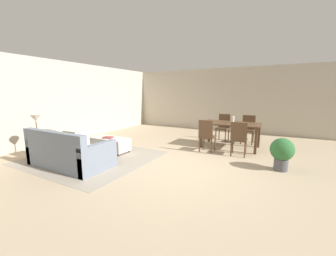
{
  "coord_description": "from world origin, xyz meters",
  "views": [
    {
      "loc": [
        2.04,
        -4.15,
        1.67
      ],
      "look_at": [
        -0.61,
        0.68,
        0.72
      ],
      "focal_mm": 22.24,
      "sensor_mm": 36.0,
      "label": 1
    }
  ],
  "objects_px": {
    "table_lamp": "(36,119)",
    "dining_table": "(230,126)",
    "dining_chair_near_right": "(239,137)",
    "dining_chair_near_left": "(207,134)",
    "book_on_ottoman": "(108,137)",
    "ottoman_table": "(110,144)",
    "side_table": "(38,140)",
    "dining_chair_far_right": "(248,128)",
    "vase_centerpiece": "(233,120)",
    "potted_plant": "(282,152)",
    "couch": "(69,153)",
    "dining_chair_far_left": "(223,126)"
  },
  "relations": [
    {
      "from": "side_table",
      "to": "couch",
      "type": "bearing_deg",
      "value": -1.75
    },
    {
      "from": "ottoman_table",
      "to": "side_table",
      "type": "height_order",
      "value": "side_table"
    },
    {
      "from": "dining_chair_near_left",
      "to": "potted_plant",
      "type": "distance_m",
      "value": 1.95
    },
    {
      "from": "couch",
      "to": "dining_chair_near_right",
      "type": "relative_size",
      "value": 2.09
    },
    {
      "from": "vase_centerpiece",
      "to": "ottoman_table",
      "type": "bearing_deg",
      "value": -144.4
    },
    {
      "from": "book_on_ottoman",
      "to": "vase_centerpiece",
      "type": "bearing_deg",
      "value": 36.09
    },
    {
      "from": "ottoman_table",
      "to": "dining_chair_far_left",
      "type": "bearing_deg",
      "value": 51.03
    },
    {
      "from": "side_table",
      "to": "potted_plant",
      "type": "relative_size",
      "value": 0.84
    },
    {
      "from": "side_table",
      "to": "dining_chair_near_left",
      "type": "relative_size",
      "value": 0.65
    },
    {
      "from": "dining_chair_far_right",
      "to": "couch",
      "type": "bearing_deg",
      "value": -127.12
    },
    {
      "from": "dining_chair_near_left",
      "to": "book_on_ottoman",
      "type": "relative_size",
      "value": 3.54
    },
    {
      "from": "table_lamp",
      "to": "dining_chair_far_right",
      "type": "height_order",
      "value": "table_lamp"
    },
    {
      "from": "side_table",
      "to": "table_lamp",
      "type": "xyz_separation_m",
      "value": [
        0.0,
        0.0,
        0.54
      ]
    },
    {
      "from": "couch",
      "to": "dining_chair_far_right",
      "type": "height_order",
      "value": "dining_chair_far_right"
    },
    {
      "from": "potted_plant",
      "to": "dining_chair_far_right",
      "type": "bearing_deg",
      "value": 113.82
    },
    {
      "from": "side_table",
      "to": "table_lamp",
      "type": "height_order",
      "value": "table_lamp"
    },
    {
      "from": "ottoman_table",
      "to": "table_lamp",
      "type": "bearing_deg",
      "value": -135.01
    },
    {
      "from": "dining_chair_far_left",
      "to": "book_on_ottoman",
      "type": "relative_size",
      "value": 3.54
    },
    {
      "from": "book_on_ottoman",
      "to": "potted_plant",
      "type": "distance_m",
      "value": 4.35
    },
    {
      "from": "side_table",
      "to": "dining_table",
      "type": "distance_m",
      "value": 5.35
    },
    {
      "from": "dining_chair_near_right",
      "to": "book_on_ottoman",
      "type": "bearing_deg",
      "value": -157.46
    },
    {
      "from": "couch",
      "to": "dining_chair_near_left",
      "type": "relative_size",
      "value": 2.09
    },
    {
      "from": "dining_chair_near_right",
      "to": "dining_table",
      "type": "bearing_deg",
      "value": 115.91
    },
    {
      "from": "dining_chair_near_right",
      "to": "book_on_ottoman",
      "type": "distance_m",
      "value": 3.55
    },
    {
      "from": "couch",
      "to": "vase_centerpiece",
      "type": "relative_size",
      "value": 9.22
    },
    {
      "from": "side_table",
      "to": "dining_chair_far_left",
      "type": "distance_m",
      "value": 5.65
    },
    {
      "from": "table_lamp",
      "to": "dining_chair_near_right",
      "type": "height_order",
      "value": "table_lamp"
    },
    {
      "from": "couch",
      "to": "dining_chair_far_left",
      "type": "height_order",
      "value": "dining_chair_far_left"
    },
    {
      "from": "side_table",
      "to": "dining_table",
      "type": "bearing_deg",
      "value": 39.55
    },
    {
      "from": "ottoman_table",
      "to": "vase_centerpiece",
      "type": "distance_m",
      "value": 3.65
    },
    {
      "from": "ottoman_table",
      "to": "dining_table",
      "type": "height_order",
      "value": "dining_table"
    },
    {
      "from": "couch",
      "to": "dining_chair_near_left",
      "type": "height_order",
      "value": "dining_chair_near_left"
    },
    {
      "from": "side_table",
      "to": "dining_chair_far_left",
      "type": "relative_size",
      "value": 0.65
    },
    {
      "from": "table_lamp",
      "to": "dining_chair_near_left",
      "type": "relative_size",
      "value": 0.57
    },
    {
      "from": "side_table",
      "to": "dining_table",
      "type": "xyz_separation_m",
      "value": [
        4.12,
        3.4,
        0.2
      ]
    },
    {
      "from": "ottoman_table",
      "to": "side_table",
      "type": "bearing_deg",
      "value": -135.01
    },
    {
      "from": "vase_centerpiece",
      "to": "potted_plant",
      "type": "relative_size",
      "value": 0.29
    },
    {
      "from": "table_lamp",
      "to": "vase_centerpiece",
      "type": "relative_size",
      "value": 2.52
    },
    {
      "from": "dining_table",
      "to": "dining_chair_near_left",
      "type": "height_order",
      "value": "dining_chair_near_left"
    },
    {
      "from": "couch",
      "to": "vase_centerpiece",
      "type": "xyz_separation_m",
      "value": [
        2.93,
        3.4,
        0.57
      ]
    },
    {
      "from": "table_lamp",
      "to": "dining_table",
      "type": "xyz_separation_m",
      "value": [
        4.12,
        3.4,
        -0.34
      ]
    },
    {
      "from": "table_lamp",
      "to": "vase_centerpiece",
      "type": "height_order",
      "value": "table_lamp"
    },
    {
      "from": "dining_chair_far_right",
      "to": "book_on_ottoman",
      "type": "relative_size",
      "value": 3.54
    },
    {
      "from": "vase_centerpiece",
      "to": "dining_chair_far_left",
      "type": "bearing_deg",
      "value": 118.39
    },
    {
      "from": "couch",
      "to": "book_on_ottoman",
      "type": "xyz_separation_m",
      "value": [
        -0.02,
        1.25,
        0.13
      ]
    },
    {
      "from": "vase_centerpiece",
      "to": "potted_plant",
      "type": "height_order",
      "value": "vase_centerpiece"
    },
    {
      "from": "ottoman_table",
      "to": "table_lamp",
      "type": "height_order",
      "value": "table_lamp"
    },
    {
      "from": "vase_centerpiece",
      "to": "potted_plant",
      "type": "distance_m",
      "value": 1.97
    },
    {
      "from": "table_lamp",
      "to": "dining_chair_far_right",
      "type": "relative_size",
      "value": 0.57
    },
    {
      "from": "vase_centerpiece",
      "to": "potted_plant",
      "type": "bearing_deg",
      "value": -45.94
    }
  ]
}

